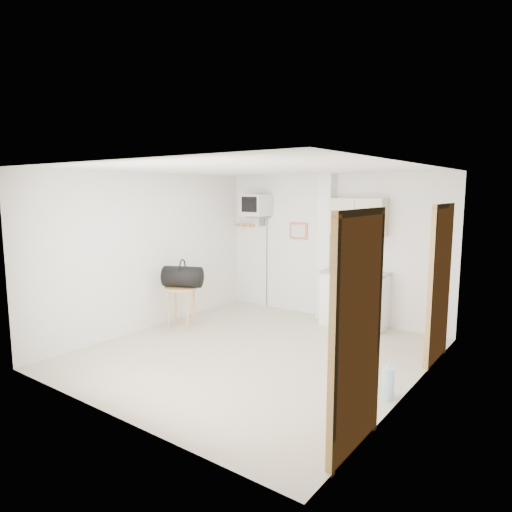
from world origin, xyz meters
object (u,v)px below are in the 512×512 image
Objects in this scene: round_table at (181,294)px; water_bottle at (388,383)px; crt_television at (256,206)px; duffel_bag at (183,277)px.

water_bottle is (3.63, -0.51, -0.39)m from round_table.
round_table is at bearing -96.42° from crt_television.
round_table is 1.71× the size of water_bottle.
crt_television is 2.08m from duffel_bag.
round_table reaches higher than water_bottle.
water_bottle is at bearing -33.74° from crt_television.
crt_television is at bearing 83.58° from round_table.
crt_television reaches higher than water_bottle.
crt_television is 3.09× the size of duffel_bag.
duffel_bag reaches higher than round_table.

